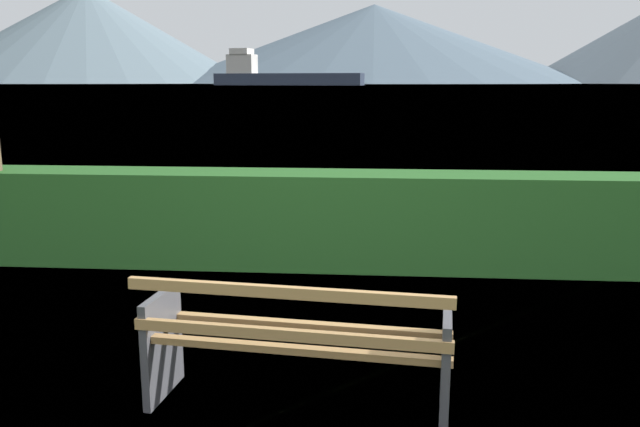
# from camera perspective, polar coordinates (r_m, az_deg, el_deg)

# --- Properties ---
(ground_plane) EXTENTS (1400.00, 1400.00, 0.00)m
(ground_plane) POSITION_cam_1_polar(r_m,az_deg,el_deg) (4.17, -1.87, -16.54)
(ground_plane) COLOR olive
(water_surface) EXTENTS (620.00, 620.00, 0.00)m
(water_surface) POSITION_cam_1_polar(r_m,az_deg,el_deg) (311.08, 4.68, 11.23)
(water_surface) COLOR #7A99A8
(water_surface) RESTS_ON ground_plane
(park_bench) EXTENTS (1.89, 0.77, 0.87)m
(park_bench) POSITION_cam_1_polar(r_m,az_deg,el_deg) (3.93, -2.12, -11.42)
(park_bench) COLOR tan
(park_bench) RESTS_ON ground_plane
(hedge_row) EXTENTS (7.87, 0.69, 1.01)m
(hedge_row) POSITION_cam_1_polar(r_m,az_deg,el_deg) (6.93, 1.02, -0.54)
(hedge_row) COLOR #2D6B28
(hedge_row) RESTS_ON ground_plane
(cargo_ship_large) EXTENTS (68.68, 22.01, 16.31)m
(cargo_ship_large) POSITION_cam_1_polar(r_m,az_deg,el_deg) (296.92, -3.87, 12.11)
(cargo_ship_large) COLOR #2D384C
(cargo_ship_large) RESTS_ON water_surface
(distant_hills) EXTENTS (781.70, 371.84, 83.91)m
(distant_hills) POSITION_cam_1_polar(r_m,az_deg,el_deg) (570.53, 6.89, 15.14)
(distant_hills) COLOR slate
(distant_hills) RESTS_ON ground_plane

